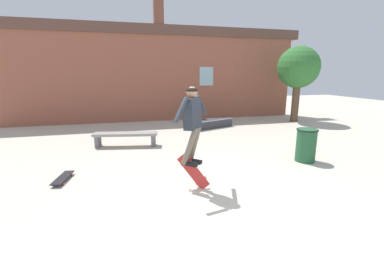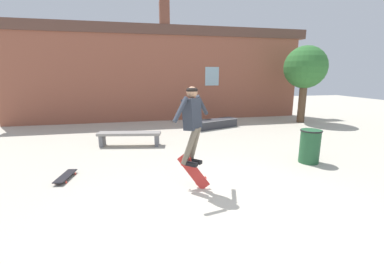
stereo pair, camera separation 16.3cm
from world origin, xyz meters
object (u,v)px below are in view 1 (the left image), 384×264
Objects in this scene: skater at (192,119)px; trash_bin at (306,144)px; tree_right at (298,68)px; skateboard_resting at (63,178)px; skateboard_flipping at (193,172)px; park_bench at (126,136)px; skate_ledge at (210,124)px.

trash_bin is at bearing 59.64° from skater.
tree_right is at bearing 56.86° from trash_bin.
skateboard_resting is at bearing -156.41° from skater.
trash_bin is at bearing -123.14° from tree_right.
skateboard_resting is (-2.65, 1.03, -0.27)m from skateboard_flipping.
park_bench is 2.33× the size of trash_bin.
skateboard_flipping is (-2.19, -5.52, 0.16)m from skate_ledge.
trash_bin is 3.54m from skater.
park_bench is at bearing -169.79° from skate_ledge.
trash_bin is at bearing 40.48° from skateboard_flipping.
park_bench is 3.70m from skateboard_flipping.
tree_right reaches higher than skateboard_resting.
skate_ledge is at bearing 40.94° from park_bench.
tree_right is 2.30× the size of skater.
park_bench is 2.66× the size of skateboard_flipping.
skater is 1.90× the size of skateboard_resting.
skateboard_flipping is at bearing -165.82° from trash_bin.
park_bench is at bearing 155.38° from skater.
skater is at bearing -128.54° from skateboard_flipping.
tree_right is 4.37× the size of skateboard_resting.
skateboard_resting is (-9.24, -4.90, -2.43)m from tree_right.
tree_right is at bearing 27.76° from park_bench.
skate_ledge is 1.40× the size of skater.
trash_bin is at bearing -19.61° from park_bench.
skate_ledge is at bearing 102.91° from trash_bin.
skater reaches higher than park_bench.
skateboard_flipping reaches higher than skateboard_resting.
tree_right is 8.97m from skater.
park_bench reaches higher than skateboard_resting.
skateboard_flipping is at bearing 70.50° from skater.
tree_right reaches higher than skater.
tree_right is 10.74m from skateboard_resting.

